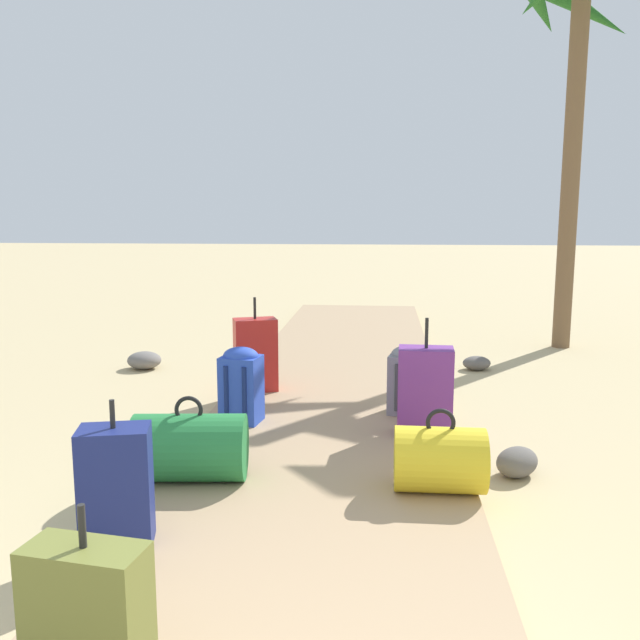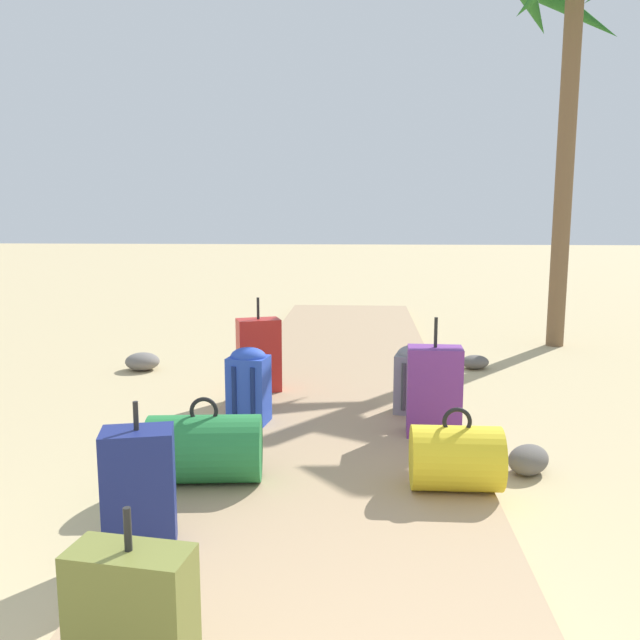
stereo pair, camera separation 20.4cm
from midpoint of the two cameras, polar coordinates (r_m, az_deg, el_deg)
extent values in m
plane|color=tan|center=(5.37, 0.35, -8.39)|extent=(60.00, 60.00, 0.00)
cube|color=tan|center=(6.32, 0.87, -5.31)|extent=(1.88, 10.02, 0.08)
cylinder|color=gold|center=(3.86, 10.05, -11.58)|extent=(0.50, 0.37, 0.36)
torus|color=black|center=(3.79, 10.14, -8.58)|extent=(0.16, 0.02, 0.16)
cylinder|color=#237538|center=(3.98, -11.31, -10.77)|extent=(0.68, 0.45, 0.39)
torus|color=black|center=(3.91, -11.41, -7.66)|extent=(0.17, 0.04, 0.16)
cube|color=#2847B7|center=(4.97, -7.29, -5.96)|extent=(0.32, 0.28, 0.50)
ellipsoid|color=#2847B7|center=(4.92, -7.35, -3.16)|extent=(0.30, 0.26, 0.14)
cylinder|color=navy|center=(4.89, -8.55, -6.24)|extent=(0.04, 0.04, 0.40)
cylinder|color=navy|center=(4.84, -6.99, -6.36)|extent=(0.04, 0.04, 0.40)
cube|color=red|center=(5.82, -6.27, -3.01)|extent=(0.42, 0.33, 0.64)
cylinder|color=black|center=(5.75, -6.35, 1.00)|extent=(0.02, 0.02, 0.19)
cube|color=slate|center=(5.22, 7.09, -5.45)|extent=(0.35, 0.29, 0.46)
ellipsoid|color=slate|center=(5.17, 7.14, -2.98)|extent=(0.33, 0.27, 0.16)
cylinder|color=#3A3A3D|center=(5.12, 6.04, -5.72)|extent=(0.04, 0.04, 0.37)
cylinder|color=#3A3A3D|center=(5.10, 7.80, -5.81)|extent=(0.04, 0.04, 0.37)
cube|color=#6B2D84|center=(4.71, 8.52, -6.06)|extent=(0.38, 0.25, 0.62)
cylinder|color=black|center=(4.62, 8.65, -1.06)|extent=(0.02, 0.02, 0.21)
cube|color=navy|center=(3.29, -17.01, -13.70)|extent=(0.36, 0.28, 0.57)
cylinder|color=black|center=(3.17, -17.31, -7.85)|extent=(0.02, 0.02, 0.13)
cube|color=olive|center=(2.38, -18.37, -23.80)|extent=(0.41, 0.23, 0.52)
cylinder|color=black|center=(2.22, -18.81, -16.62)|extent=(0.02, 0.02, 0.14)
cylinder|color=brown|center=(8.55, 19.59, 12.24)|extent=(0.21, 0.24, 4.32)
cone|color=#236023|center=(9.56, 19.95, 23.89)|extent=(1.40, 0.62, 1.07)
cone|color=#236023|center=(9.11, 16.87, 24.79)|extent=(0.96, 1.08, 0.91)
ellipsoid|color=#5B5651|center=(7.16, 12.35, -3.54)|extent=(0.36, 0.33, 0.14)
ellipsoid|color=slate|center=(7.21, -15.76, -3.44)|extent=(0.39, 0.37, 0.18)
ellipsoid|color=#5B5651|center=(4.42, 16.14, -11.44)|extent=(0.38, 0.39, 0.18)
camera|label=1|loc=(0.10, 89.13, 0.14)|focal=37.34mm
camera|label=2|loc=(0.10, -90.87, -0.14)|focal=37.34mm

